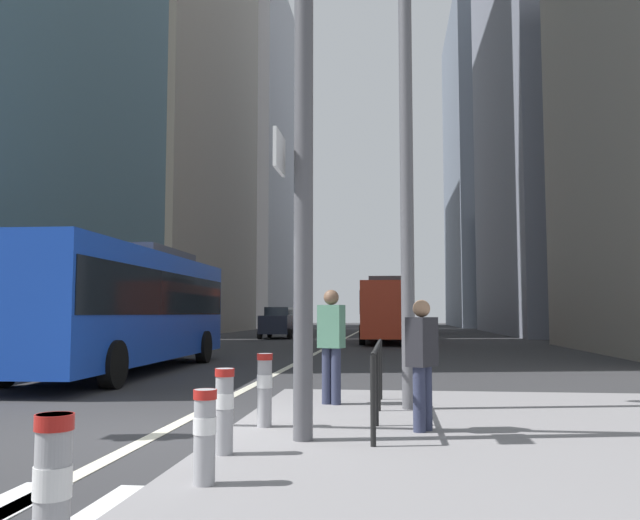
% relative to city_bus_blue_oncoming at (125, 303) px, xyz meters
% --- Properties ---
extents(ground_plane, '(160.00, 160.00, 0.00)m').
position_rel_city_bus_blue_oncoming_xyz_m(ground_plane, '(4.03, 11.52, -1.84)').
color(ground_plane, '#303033').
extents(median_island, '(9.00, 10.00, 0.15)m').
position_rel_city_bus_blue_oncoming_xyz_m(median_island, '(9.53, -9.48, -1.76)').
color(median_island, gray).
rests_on(median_island, ground).
extents(lane_centre_line, '(0.20, 80.00, 0.01)m').
position_rel_city_bus_blue_oncoming_xyz_m(lane_centre_line, '(4.03, 21.52, -1.83)').
color(lane_centre_line, beige).
rests_on(lane_centre_line, ground).
extents(office_tower_left_mid, '(11.33, 24.77, 51.89)m').
position_rel_city_bus_blue_oncoming_xyz_m(office_tower_left_mid, '(-11.97, 34.22, 24.11)').
color(office_tower_left_mid, gray).
rests_on(office_tower_left_mid, ground).
extents(office_tower_left_far, '(12.35, 19.67, 40.78)m').
position_rel_city_bus_blue_oncoming_xyz_m(office_tower_left_far, '(-11.97, 59.91, 18.56)').
color(office_tower_left_far, '#9E9EA3').
rests_on(office_tower_left_far, ground).
extents(office_tower_right_mid, '(12.24, 23.78, 38.01)m').
position_rel_city_bus_blue_oncoming_xyz_m(office_tower_right_mid, '(21.03, 35.40, 17.17)').
color(office_tower_right_mid, slate).
rests_on(office_tower_right_mid, ground).
extents(office_tower_right_far, '(13.67, 23.01, 38.21)m').
position_rel_city_bus_blue_oncoming_xyz_m(office_tower_right_far, '(21.03, 64.71, 17.27)').
color(office_tower_right_far, slate).
rests_on(office_tower_right_far, ground).
extents(city_bus_blue_oncoming, '(2.91, 11.28, 3.40)m').
position_rel_city_bus_blue_oncoming_xyz_m(city_bus_blue_oncoming, '(0.00, 0.00, 0.00)').
color(city_bus_blue_oncoming, blue).
rests_on(city_bus_blue_oncoming, ground).
extents(city_bus_red_receding, '(2.86, 11.50, 3.40)m').
position_rel_city_bus_blue_oncoming_xyz_m(city_bus_red_receding, '(6.64, 19.61, 0.00)').
color(city_bus_red_receding, red).
rests_on(city_bus_red_receding, ground).
extents(city_bus_red_distant, '(2.91, 10.70, 3.40)m').
position_rel_city_bus_blue_oncoming_xyz_m(city_bus_red_distant, '(7.15, 40.24, -0.00)').
color(city_bus_red_distant, red).
rests_on(city_bus_red_distant, ground).
extents(car_oncoming_mid, '(2.09, 4.43, 1.94)m').
position_rel_city_bus_blue_oncoming_xyz_m(car_oncoming_mid, '(-0.06, 24.04, -0.85)').
color(car_oncoming_mid, '#232838').
rests_on(car_oncoming_mid, ground).
extents(car_receding_near, '(2.13, 4.18, 1.94)m').
position_rel_city_bus_blue_oncoming_xyz_m(car_receding_near, '(6.32, 50.44, -0.85)').
color(car_receding_near, silver).
rests_on(car_receding_near, ground).
extents(car_receding_far, '(2.12, 4.49, 1.94)m').
position_rel_city_bus_blue_oncoming_xyz_m(car_receding_far, '(6.65, 30.94, -0.85)').
color(car_receding_far, '#B2A899').
rests_on(car_receding_far, ground).
extents(car_oncoming_far, '(2.12, 4.15, 1.94)m').
position_rel_city_bus_blue_oncoming_xyz_m(car_oncoming_far, '(-3.38, 11.07, -0.85)').
color(car_oncoming_far, maroon).
rests_on(car_oncoming_far, ground).
extents(traffic_signal_gantry, '(6.38, 0.65, 6.00)m').
position_rel_city_bus_blue_oncoming_xyz_m(traffic_signal_gantry, '(3.91, -9.38, 2.29)').
color(traffic_signal_gantry, '#515156').
rests_on(traffic_signal_gantry, median_island).
extents(street_lamp_post, '(5.50, 0.32, 8.00)m').
position_rel_city_bus_blue_oncoming_xyz_m(street_lamp_post, '(7.27, -6.81, 3.45)').
color(street_lamp_post, '#56565B').
rests_on(street_lamp_post, median_island).
extents(bollard_front, '(0.20, 0.20, 0.89)m').
position_rel_city_bus_blue_oncoming_xyz_m(bollard_front, '(5.34, -13.48, -1.19)').
color(bollard_front, '#99999E').
rests_on(bollard_front, median_island).
extents(bollard_left, '(0.20, 0.20, 0.77)m').
position_rel_city_bus_blue_oncoming_xyz_m(bollard_left, '(5.50, -11.33, -1.25)').
color(bollard_left, '#99999E').
rests_on(bollard_left, median_island).
extents(bollard_right, '(0.20, 0.20, 0.85)m').
position_rel_city_bus_blue_oncoming_xyz_m(bollard_right, '(5.36, -10.18, -1.21)').
color(bollard_right, '#99999E').
rests_on(bollard_right, median_island).
extents(bollard_back, '(0.20, 0.20, 0.90)m').
position_rel_city_bus_blue_oncoming_xyz_m(bollard_back, '(5.45, -8.56, -1.19)').
color(bollard_back, '#99999E').
rests_on(bollard_back, median_island).
extents(pedestrian_railing, '(0.06, 3.90, 0.98)m').
position_rel_city_bus_blue_oncoming_xyz_m(pedestrian_railing, '(6.83, -7.70, -0.97)').
color(pedestrian_railing, black).
rests_on(pedestrian_railing, median_island).
extents(pedestrian_waiting, '(0.41, 0.45, 1.56)m').
position_rel_city_bus_blue_oncoming_xyz_m(pedestrian_waiting, '(7.39, -8.64, -0.83)').
color(pedestrian_waiting, '#2D334C').
rests_on(pedestrian_waiting, median_island).
extents(pedestrian_walking, '(0.44, 0.35, 1.77)m').
position_rel_city_bus_blue_oncoming_xyz_m(pedestrian_walking, '(6.09, -6.45, -0.70)').
color(pedestrian_walking, '#2D334C').
rests_on(pedestrian_walking, median_island).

